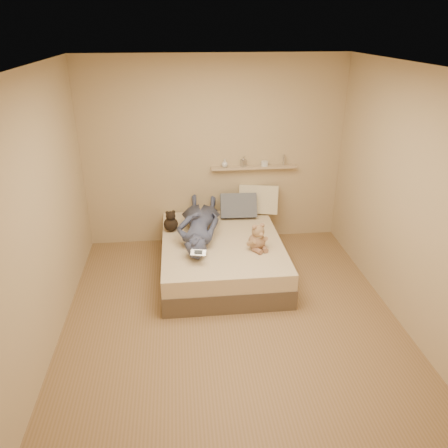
{
  "coord_description": "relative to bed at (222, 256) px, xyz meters",
  "views": [
    {
      "loc": [
        -0.5,
        -3.95,
        2.94
      ],
      "look_at": [
        0.0,
        0.65,
        0.8
      ],
      "focal_mm": 35.0,
      "sensor_mm": 36.0,
      "label": 1
    }
  ],
  "objects": [
    {
      "name": "pillow_grey",
      "position": [
        0.31,
        0.69,
        0.4
      ],
      "size": [
        0.51,
        0.29,
        0.37
      ],
      "primitive_type": "cube",
      "rotation": [
        -0.45,
        0.0,
        -0.04
      ],
      "color": "slate",
      "rests_on": "bed"
    },
    {
      "name": "bed",
      "position": [
        0.0,
        0.0,
        0.0
      ],
      "size": [
        1.5,
        1.9,
        0.45
      ],
      "color": "brown",
      "rests_on": "floor"
    },
    {
      "name": "shelf_bottles",
      "position": [
        0.42,
        0.91,
        0.95
      ],
      "size": [
        0.91,
        0.13,
        0.15
      ],
      "color": "silver",
      "rests_on": "wall_shelf"
    },
    {
      "name": "game_console",
      "position": [
        -0.32,
        -0.59,
        0.38
      ],
      "size": [
        0.18,
        0.11,
        0.06
      ],
      "color": "#ADB1B4",
      "rests_on": "bed"
    },
    {
      "name": "teddy_bear",
      "position": [
        0.4,
        -0.29,
        0.37
      ],
      "size": [
        0.27,
        0.28,
        0.34
      ],
      "color": "#A9795C",
      "rests_on": "bed"
    },
    {
      "name": "wall_shelf",
      "position": [
        0.55,
        0.91,
        0.88
      ],
      "size": [
        1.2,
        0.12,
        0.03
      ],
      "primitive_type": "cube",
      "color": "tan",
      "rests_on": "wall_back"
    },
    {
      "name": "person",
      "position": [
        -0.27,
        0.18,
        0.4
      ],
      "size": [
        0.72,
        1.51,
        0.35
      ],
      "primitive_type": "imported",
      "rotation": [
        0.0,
        0.0,
        3.01
      ],
      "color": "#414866",
      "rests_on": "bed"
    },
    {
      "name": "pillow_cream",
      "position": [
        0.62,
        0.83,
        0.43
      ],
      "size": [
        0.6,
        0.38,
        0.43
      ],
      "primitive_type": "cube",
      "rotation": [
        -0.27,
        0.0,
        -0.23
      ],
      "color": "beige",
      "rests_on": "bed"
    },
    {
      "name": "dark_plush",
      "position": [
        -0.63,
        0.34,
        0.35
      ],
      "size": [
        0.19,
        0.19,
        0.29
      ],
      "color": "black",
      "rests_on": "bed"
    },
    {
      "name": "room",
      "position": [
        0.0,
        -0.93,
        1.08
      ],
      "size": [
        3.8,
        3.8,
        3.8
      ],
      "color": "olive",
      "rests_on": "ground"
    }
  ]
}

